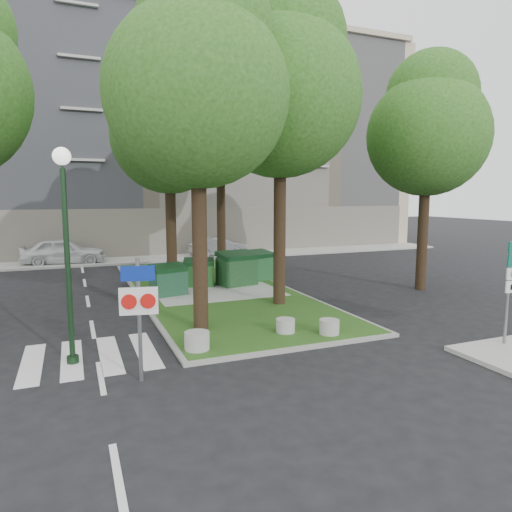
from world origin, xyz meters
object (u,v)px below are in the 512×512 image
bollard_mid (285,325)px  dumpster_d (257,266)px  tree_median_far (221,109)px  bollard_right (329,327)px  traffic_sign_pole (139,303)px  tree_median_mid (170,124)px  tree_median_near_left (200,78)px  dumpster_b (199,273)px  dumpster_a (169,280)px  tree_street_right (429,124)px  tree_median_near_right (282,81)px  street_lamp (66,230)px  litter_bin (226,264)px  car_white (63,251)px  bollard_left (197,341)px  dumpster_c (237,269)px  car_silver (218,247)px

bollard_mid → dumpster_d: bearing=73.5°
tree_median_far → bollard_right: (-0.54, -11.49, -8.00)m
bollard_right → traffic_sign_pole: (-5.43, -1.10, 1.43)m
tree_median_mid → tree_median_near_left: bearing=-94.4°
tree_median_far → dumpster_d: size_ratio=6.82×
tree_median_near_left → dumpster_b: tree_median_near_left is taller
tree_median_near_left → tree_median_mid: 6.53m
tree_median_mid → dumpster_a: bearing=-109.0°
bollard_mid → dumpster_a: bearing=108.9°
tree_median_near_left → bollard_mid: bearing=-33.8°
tree_street_right → tree_median_near_right: bearing=-175.9°
dumpster_a → street_lamp: street_lamp is taller
bollard_right → tree_median_far: bearing=87.3°
tree_median_near_right → litter_bin: (0.35, 7.46, -7.49)m
dumpster_b → street_lamp: size_ratio=0.30×
tree_median_mid → traffic_sign_pole: size_ratio=3.66×
dumpster_a → car_white: 11.77m
tree_median_near_right → dumpster_d: tree_median_near_right is taller
bollard_mid → litter_bin: 10.99m
tree_median_near_left → tree_street_right: bearing=13.4°
dumpster_b → bollard_left: 8.37m
dumpster_c → car_white: bearing=114.7°
dumpster_a → car_white: car_white is taller
dumpster_b → dumpster_c: 1.66m
tree_median_near_left → bollard_right: 7.93m
tree_street_right → dumpster_c: size_ratio=5.61×
dumpster_c → bollard_left: (-3.82, -7.63, -0.49)m
traffic_sign_pole → car_silver: size_ratio=0.71×
dumpster_c → tree_median_far: bearing=70.9°
tree_median_far → traffic_sign_pole: (-5.97, -12.59, -6.57)m
litter_bin → traffic_sign_pole: bearing=-116.0°
street_lamp → car_white: bearing=91.2°
street_lamp → dumpster_d: bearing=44.5°
litter_bin → dumpster_b: bearing=-125.3°
dumpster_d → car_silver: 9.52m
dumpster_b → dumpster_c: size_ratio=0.85×
dumpster_a → bollard_right: dumpster_a is taller
dumpster_d → dumpster_c: bearing=-166.4°
bollard_left → car_white: 18.11m
dumpster_a → bollard_left: bearing=-107.3°
tree_median_near_right → dumpster_d: (0.91, 4.55, -7.20)m
tree_median_mid → dumpster_b: bearing=-16.8°
street_lamp → dumpster_c: bearing=46.4°
bollard_right → car_silver: size_ratio=0.15×
dumpster_c → car_white: 12.44m
tree_median_near_left → tree_street_right: tree_median_near_left is taller
tree_median_near_right → street_lamp: 9.23m
litter_bin → car_silver: size_ratio=0.19×
tree_median_far → dumpster_b: 8.58m
car_white → car_silver: car_white is taller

